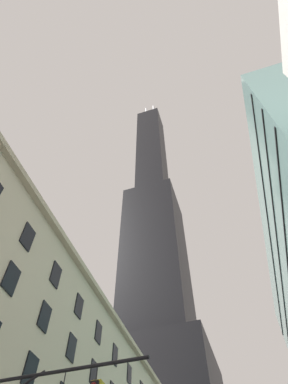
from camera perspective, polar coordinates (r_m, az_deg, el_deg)
dark_skyscraper at (r=105.61m, az=2.20°, el=-17.34°), size 27.69×27.69×208.41m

